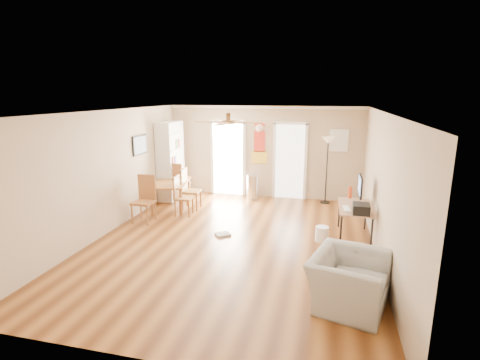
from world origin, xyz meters
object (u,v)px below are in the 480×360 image
(bookshelf, at_px, (170,161))
(dining_chair_near, at_px, (143,200))
(dining_chair_right_b, at_px, (184,196))
(dining_chair_right_a, at_px, (191,189))
(dining_chair_far, at_px, (180,182))
(trash_can, at_px, (252,187))
(printer, at_px, (361,209))
(armchair, at_px, (349,281))
(dining_table, at_px, (172,195))
(computer_desk, at_px, (354,222))
(torchiere_lamp, at_px, (327,171))
(wastebasket_a, at_px, (322,234))

(bookshelf, distance_m, dining_chair_near, 2.11)
(dining_chair_right_b, bearing_deg, dining_chair_right_a, -4.67)
(dining_chair_right_b, relative_size, dining_chair_far, 0.90)
(dining_chair_right_b, bearing_deg, dining_chair_near, 130.05)
(trash_can, relative_size, printer, 1.89)
(trash_can, relative_size, armchair, 0.61)
(dining_table, xyz_separation_m, printer, (4.60, -1.54, 0.44))
(computer_desk, xyz_separation_m, armchair, (-0.23, -2.58, 0.02))
(torchiere_lamp, bearing_deg, wastebasket_a, -90.64)
(computer_desk, bearing_deg, trash_can, 138.01)
(bookshelf, relative_size, dining_chair_near, 2.01)
(dining_chair_far, distance_m, wastebasket_a, 4.45)
(printer, bearing_deg, dining_chair_right_a, 160.72)
(bookshelf, xyz_separation_m, printer, (4.96, -2.35, -0.30))
(torchiere_lamp, relative_size, printer, 4.97)
(dining_chair_right_b, height_order, printer, dining_chair_right_b)
(dining_chair_near, relative_size, wastebasket_a, 3.53)
(bookshelf, xyz_separation_m, torchiere_lamp, (4.29, 0.55, -0.18))
(dining_table, distance_m, dining_chair_near, 1.25)
(dining_table, xyz_separation_m, computer_desk, (4.53, -1.08, -0.00))
(dining_chair_near, xyz_separation_m, computer_desk, (4.69, 0.14, -0.20))
(dining_chair_right_b, height_order, computer_desk, dining_chair_right_b)
(dining_table, height_order, computer_desk, same)
(printer, bearing_deg, bookshelf, 156.40)
(dining_table, height_order, trash_can, same)
(dining_chair_near, height_order, wastebasket_a, dining_chair_near)
(computer_desk, bearing_deg, wastebasket_a, -152.62)
(dining_chair_far, distance_m, printer, 5.13)
(dining_table, relative_size, dining_chair_near, 1.27)
(dining_chair_near, height_order, trash_can, dining_chair_near)
(dining_table, bearing_deg, torchiere_lamp, 19.06)
(dining_chair_near, relative_size, computer_desk, 0.84)
(dining_chair_right_a, xyz_separation_m, trash_can, (1.35, 1.27, -0.18))
(dining_table, xyz_separation_m, dining_chair_right_b, (0.55, -0.51, 0.14))
(dining_chair_right_a, bearing_deg, trash_can, -49.71)
(dining_table, bearing_deg, dining_chair_right_b, -43.10)
(wastebasket_a, bearing_deg, printer, -10.51)
(bookshelf, distance_m, armchair, 6.50)
(dining_table, distance_m, wastebasket_a, 4.15)
(bookshelf, height_order, printer, bookshelf)
(computer_desk, bearing_deg, armchair, -95.05)
(dining_table, bearing_deg, printer, -18.52)
(dining_chair_right_a, xyz_separation_m, torchiere_lamp, (3.38, 1.34, 0.38))
(dining_chair_right_b, height_order, trash_can, dining_chair_right_b)
(trash_can, relative_size, computer_desk, 0.54)
(dining_chair_far, bearing_deg, trash_can, -151.56)
(bookshelf, height_order, torchiere_lamp, bookshelf)
(dining_table, relative_size, dining_chair_right_a, 1.31)
(trash_can, bearing_deg, dining_table, -145.89)
(printer, bearing_deg, computer_desk, 100.60)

